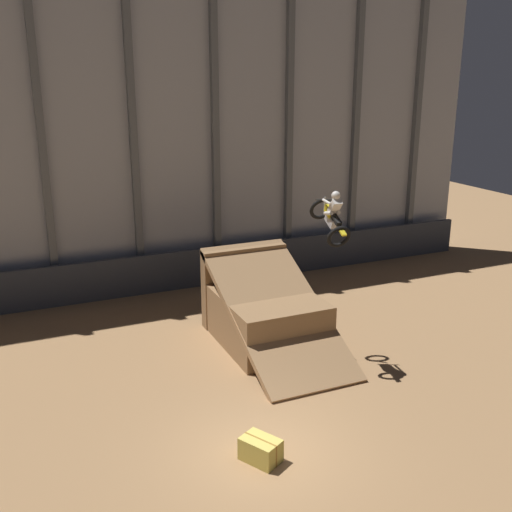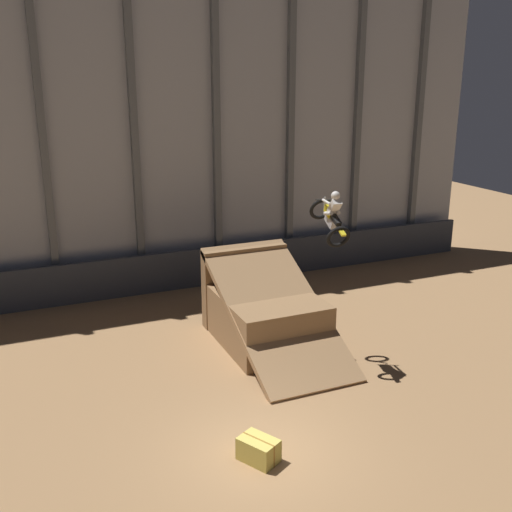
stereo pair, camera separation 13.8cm
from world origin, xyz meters
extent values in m
plane|color=#9E754C|center=(0.00, 0.00, 0.00)|extent=(60.00, 60.00, 0.00)
cube|color=#A3A8B2|center=(0.00, 12.47, 6.50)|extent=(32.00, 0.12, 13.00)
cube|color=slate|center=(-3.38, 12.27, 6.50)|extent=(0.28, 0.28, 13.00)
cube|color=slate|center=(0.00, 12.27, 6.50)|extent=(0.28, 0.28, 13.00)
cube|color=slate|center=(3.38, 12.27, 6.50)|extent=(0.28, 0.28, 13.00)
cube|color=slate|center=(6.76, 12.27, 6.50)|extent=(0.28, 0.28, 13.00)
cube|color=slate|center=(10.13, 12.27, 6.50)|extent=(0.28, 0.28, 13.00)
cube|color=slate|center=(13.51, 12.27, 6.50)|extent=(0.28, 0.28, 13.00)
cube|color=#383D47|center=(0.00, 11.75, 0.81)|extent=(31.36, 0.20, 1.63)
cube|color=#966F48|center=(2.63, 5.67, 0.84)|extent=(3.03, 4.09, 1.68)
cube|color=olive|center=(2.63, 7.47, 1.40)|extent=(3.09, 0.50, 2.80)
cube|color=#9E754C|center=(2.63, 4.79, 1.40)|extent=(3.09, 5.94, 2.98)
torus|color=black|center=(3.86, 4.32, 4.70)|extent=(0.76, 0.45, 0.72)
torus|color=black|center=(3.73, 3.03, 4.15)|extent=(0.76, 0.45, 0.72)
cube|color=#B7B7BC|center=(3.79, 3.58, 4.52)|extent=(0.24, 0.60, 0.46)
cube|color=yellow|center=(3.80, 3.66, 4.77)|extent=(0.25, 0.52, 0.39)
cube|color=black|center=(3.76, 3.29, 4.63)|extent=(0.21, 0.58, 0.33)
cube|color=yellow|center=(3.72, 2.84, 4.35)|extent=(0.17, 0.37, 0.19)
cylinder|color=#B7B7BC|center=(3.84, 4.06, 4.85)|extent=(0.06, 0.07, 0.55)
cylinder|color=black|center=(3.82, 3.93, 5.05)|extent=(0.60, 0.35, 0.04)
cube|color=silver|center=(3.77, 3.36, 4.96)|extent=(0.32, 0.49, 0.50)
sphere|color=silver|center=(3.76, 3.33, 5.30)|extent=(0.29, 0.36, 0.34)
cylinder|color=silver|center=(3.66, 3.53, 4.75)|extent=(0.15, 0.44, 0.20)
cylinder|color=silver|center=(3.90, 3.51, 4.75)|extent=(0.15, 0.44, 0.20)
cylinder|color=silver|center=(3.63, 3.59, 5.08)|extent=(0.13, 0.53, 0.11)
cylinder|color=silver|center=(3.95, 3.56, 5.08)|extent=(0.13, 0.53, 0.11)
cube|color=#CCB751|center=(-0.21, -0.28, 0.28)|extent=(0.96, 1.08, 0.56)
cube|color=#996623|center=(-0.21, -0.28, 0.28)|extent=(0.47, 0.82, 0.57)
camera|label=1|loc=(-5.12, -11.18, 8.61)|focal=42.00mm
camera|label=2|loc=(-4.99, -11.24, 8.61)|focal=42.00mm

